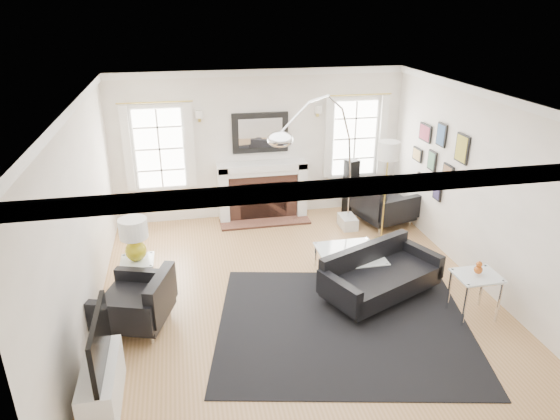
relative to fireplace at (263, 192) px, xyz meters
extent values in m
plane|color=#A47644|center=(0.00, -2.79, -0.54)|extent=(6.00, 6.00, 0.00)
cube|color=white|center=(0.00, 0.21, 0.86)|extent=(5.50, 0.04, 2.80)
cube|color=white|center=(0.00, -5.79, 0.86)|extent=(5.50, 0.04, 2.80)
cube|color=white|center=(-2.75, -2.79, 0.86)|extent=(0.04, 6.00, 2.80)
cube|color=white|center=(2.75, -2.79, 0.86)|extent=(0.04, 6.00, 2.80)
cube|color=white|center=(0.00, -2.79, 2.26)|extent=(5.50, 6.00, 0.02)
cube|color=white|center=(0.00, -2.79, 2.20)|extent=(5.50, 6.00, 0.12)
cube|color=white|center=(-0.75, 0.01, 0.01)|extent=(0.18, 0.38, 1.10)
cube|color=white|center=(0.75, 0.01, 0.01)|extent=(0.18, 0.38, 1.10)
cube|color=white|center=(0.00, 0.01, 0.51)|extent=(1.70, 0.38, 0.12)
cube|color=white|center=(0.00, 0.01, 0.41)|extent=(1.50, 0.34, 0.10)
cube|color=brown|center=(0.00, 0.03, -0.09)|extent=(1.30, 0.30, 0.90)
cube|color=black|center=(0.00, -0.07, -0.16)|extent=(0.90, 0.10, 0.76)
cube|color=brown|center=(0.00, -0.24, -0.52)|extent=(1.70, 0.50, 0.04)
cube|color=black|center=(0.00, 0.17, 1.11)|extent=(1.05, 0.06, 0.75)
cube|color=white|center=(0.00, 0.13, 1.11)|extent=(0.82, 0.02, 0.55)
cube|color=white|center=(-1.85, 0.18, 0.91)|extent=(1.00, 0.05, 1.60)
cube|color=white|center=(-1.85, 0.15, 0.91)|extent=(0.84, 0.02, 1.44)
cube|color=white|center=(-2.40, 0.08, 0.96)|extent=(0.14, 0.05, 1.55)
cube|color=white|center=(-1.30, 0.08, 0.96)|extent=(0.14, 0.05, 1.55)
cube|color=white|center=(1.85, 0.18, 0.91)|extent=(1.00, 0.05, 1.60)
cube|color=white|center=(1.85, 0.15, 0.91)|extent=(0.84, 0.02, 1.44)
cube|color=white|center=(1.30, 0.08, 0.96)|extent=(0.14, 0.05, 1.55)
cube|color=white|center=(2.40, 0.08, 0.96)|extent=(0.14, 0.05, 1.55)
cube|color=black|center=(2.72, -2.19, 1.31)|extent=(0.03, 0.34, 0.44)
cube|color=#A3972B|center=(2.70, -2.19, 1.31)|extent=(0.01, 0.29, 0.39)
cube|color=black|center=(2.72, -1.54, 1.36)|extent=(0.03, 0.28, 0.38)
cube|color=#2E4D7E|center=(2.70, -1.54, 1.36)|extent=(0.01, 0.23, 0.33)
cube|color=black|center=(2.72, -0.99, 1.26)|extent=(0.03, 0.40, 0.30)
cube|color=#912C43|center=(2.70, -0.99, 1.26)|extent=(0.01, 0.35, 0.25)
cube|color=black|center=(2.72, -1.89, 0.81)|extent=(0.03, 0.30, 0.30)
cube|color=brown|center=(2.70, -1.89, 0.81)|extent=(0.01, 0.25, 0.25)
cube|color=black|center=(2.72, -1.34, 0.86)|extent=(0.03, 0.26, 0.34)
cube|color=#4B7E5C|center=(2.70, -1.34, 0.86)|extent=(0.01, 0.21, 0.29)
cube|color=black|center=(2.72, -0.79, 0.81)|extent=(0.03, 0.32, 0.24)
cube|color=tan|center=(2.70, -0.79, 0.81)|extent=(0.01, 0.27, 0.19)
cube|color=black|center=(2.72, -1.64, 0.41)|extent=(0.03, 0.24, 0.30)
cube|color=#352D5A|center=(2.70, -1.64, 0.41)|extent=(0.01, 0.19, 0.25)
cube|color=black|center=(2.72, -1.04, 0.41)|extent=(0.03, 0.28, 0.22)
cube|color=#A86272|center=(2.70, -1.04, 0.41)|extent=(0.01, 0.23, 0.17)
cube|color=white|center=(-2.45, -4.49, -0.29)|extent=(0.35, 1.00, 0.50)
cube|color=black|center=(-2.40, -4.49, 0.26)|extent=(0.05, 1.00, 0.58)
cube|color=black|center=(0.45, -3.67, -0.54)|extent=(3.75, 3.33, 0.01)
cube|color=black|center=(1.18, -3.11, -0.28)|extent=(1.83, 1.39, 0.28)
cube|color=black|center=(1.04, -2.79, -0.08)|extent=(1.57, 0.80, 0.46)
cube|color=black|center=(0.44, -3.44, -0.17)|extent=(0.44, 0.77, 0.35)
cube|color=black|center=(1.92, -2.78, -0.17)|extent=(0.44, 0.77, 0.35)
cube|color=black|center=(-2.20, -3.14, -0.26)|extent=(1.03, 1.03, 0.31)
cube|color=black|center=(-1.85, -3.26, -0.03)|extent=(0.40, 0.82, 0.51)
cube|color=black|center=(-2.07, -2.75, -0.13)|extent=(0.81, 0.38, 0.39)
cube|color=black|center=(-2.33, -3.53, -0.13)|extent=(0.81, 0.38, 0.39)
cube|color=black|center=(2.20, -0.71, -0.24)|extent=(1.08, 1.08, 0.33)
cube|color=black|center=(1.82, -0.81, 0.01)|extent=(0.38, 0.89, 0.55)
cube|color=black|center=(2.32, -1.13, -0.10)|extent=(0.88, 0.36, 0.42)
cube|color=black|center=(2.08, -0.28, -0.10)|extent=(0.88, 0.36, 0.42)
cube|color=silver|center=(0.92, -2.49, -0.14)|extent=(0.92, 0.92, 0.02)
cylinder|color=silver|center=(0.50, -2.91, -0.34)|extent=(0.04, 0.04, 0.41)
cylinder|color=silver|center=(1.34, -2.91, -0.34)|extent=(0.04, 0.04, 0.41)
cylinder|color=silver|center=(0.50, -2.07, -0.34)|extent=(0.04, 0.04, 0.41)
cylinder|color=silver|center=(1.34, -2.07, -0.34)|extent=(0.04, 0.04, 0.41)
cube|color=silver|center=(-2.20, -2.28, -0.04)|extent=(0.46, 0.46, 0.02)
cylinder|color=silver|center=(-2.39, -2.47, -0.29)|extent=(0.04, 0.04, 0.51)
cylinder|color=silver|center=(-2.01, -2.47, -0.29)|extent=(0.04, 0.04, 0.51)
cylinder|color=silver|center=(-2.39, -2.09, -0.29)|extent=(0.04, 0.04, 0.51)
cylinder|color=silver|center=(-2.01, -2.09, -0.29)|extent=(0.04, 0.04, 0.51)
cube|color=silver|center=(2.20, -3.79, 0.07)|extent=(0.57, 0.48, 0.02)
cylinder|color=silver|center=(1.96, -3.99, -0.23)|extent=(0.04, 0.04, 0.63)
cylinder|color=silver|center=(2.44, -3.99, -0.23)|extent=(0.04, 0.04, 0.63)
cylinder|color=silver|center=(1.96, -3.59, -0.23)|extent=(0.04, 0.04, 0.63)
cylinder|color=silver|center=(2.44, -3.59, -0.23)|extent=(0.04, 0.04, 0.63)
sphere|color=gold|center=(-2.20, -2.28, 0.12)|extent=(0.30, 0.30, 0.30)
cylinder|color=gold|center=(-2.20, -2.28, 0.27)|extent=(0.04, 0.04, 0.12)
cylinder|color=white|center=(-2.20, -2.28, 0.47)|extent=(0.40, 0.40, 0.28)
sphere|color=#B75117|center=(2.20, -3.79, 0.16)|extent=(0.11, 0.11, 0.11)
sphere|color=#B75117|center=(2.20, -3.79, 0.24)|extent=(0.08, 0.08, 0.08)
cube|color=white|center=(1.48, -0.76, -0.43)|extent=(0.28, 0.45, 0.22)
ellipsoid|color=silver|center=(-0.08, -2.10, 1.57)|extent=(0.38, 0.38, 0.23)
cylinder|color=gold|center=(1.87, -1.42, -0.53)|extent=(0.23, 0.23, 0.03)
cylinder|color=gold|center=(1.87, -1.42, 0.26)|extent=(0.03, 0.03, 1.60)
cylinder|color=white|center=(1.87, -1.42, 1.11)|extent=(0.37, 0.37, 0.30)
cube|color=black|center=(1.72, -0.14, 0.01)|extent=(0.28, 0.28, 1.11)
camera|label=1|loc=(-1.45, -8.82, 3.39)|focal=32.00mm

